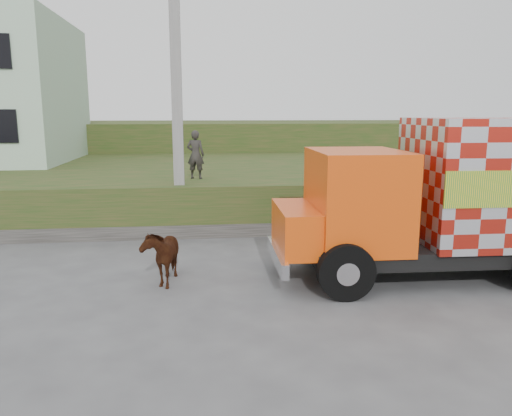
{
  "coord_description": "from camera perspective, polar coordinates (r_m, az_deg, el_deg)",
  "views": [
    {
      "loc": [
        -0.4,
        -10.1,
        3.59
      ],
      "look_at": [
        0.95,
        1.75,
        1.3
      ],
      "focal_mm": 35.0,
      "sensor_mm": 36.0,
      "label": 1
    }
  ],
  "objects": [
    {
      "name": "ground",
      "position": [
        10.72,
        -4.02,
        -8.72
      ],
      "size": [
        120.0,
        120.0,
        0.0
      ],
      "primitive_type": "plane",
      "color": "#474749",
      "rests_on": "ground"
    },
    {
      "name": "embankment",
      "position": [
        20.3,
        -5.3,
        2.79
      ],
      "size": [
        40.0,
        12.0,
        1.5
      ],
      "primitive_type": "cube",
      "color": "#214316",
      "rests_on": "ground"
    },
    {
      "name": "embankment_far",
      "position": [
        32.17,
        -5.81,
        7.1
      ],
      "size": [
        40.0,
        12.0,
        3.0
      ],
      "primitive_type": "cube",
      "color": "#214316",
      "rests_on": "ground"
    },
    {
      "name": "retaining_strip",
      "position": [
        14.78,
        -12.54,
        -2.65
      ],
      "size": [
        16.0,
        0.5,
        0.4
      ],
      "primitive_type": "cube",
      "color": "#595651",
      "rests_on": "ground"
    },
    {
      "name": "utility_pole",
      "position": [
        14.72,
        -9.04,
        12.63
      ],
      "size": [
        1.2,
        0.3,
        8.0
      ],
      "color": "gray",
      "rests_on": "ground"
    },
    {
      "name": "cargo_truck",
      "position": [
        11.84,
        23.72,
        1.2
      ],
      "size": [
        7.85,
        2.86,
        3.47
      ],
      "rotation": [
        0.0,
        0.0,
        -0.02
      ],
      "color": "black",
      "rests_on": "ground"
    },
    {
      "name": "cow",
      "position": [
        10.88,
        -10.75,
        -5.21
      ],
      "size": [
        0.79,
        1.5,
        1.22
      ],
      "primitive_type": "imported",
      "rotation": [
        0.0,
        0.0,
        -0.09
      ],
      "color": "#36150D",
      "rests_on": "ground"
    },
    {
      "name": "pedestrian",
      "position": [
        16.05,
        -6.92,
        6.08
      ],
      "size": [
        0.64,
        0.5,
        1.54
      ],
      "primitive_type": "imported",
      "rotation": [
        0.0,
        0.0,
        2.87
      ],
      "color": "#2C2927",
      "rests_on": "embankment"
    }
  ]
}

